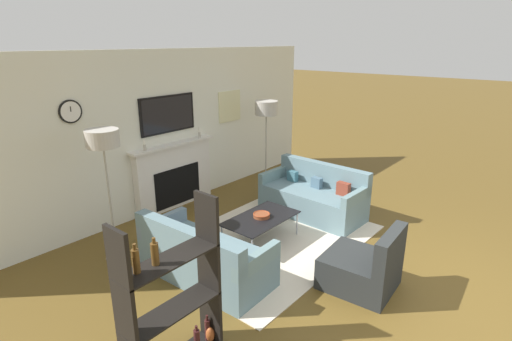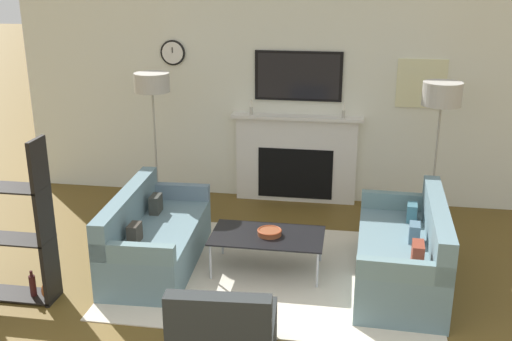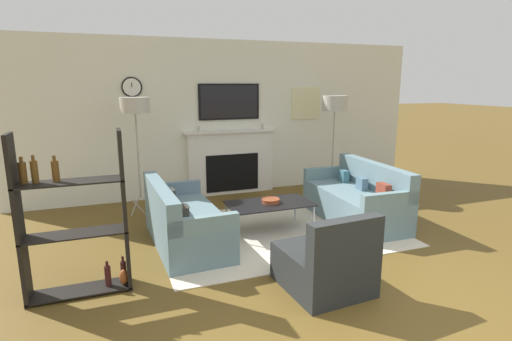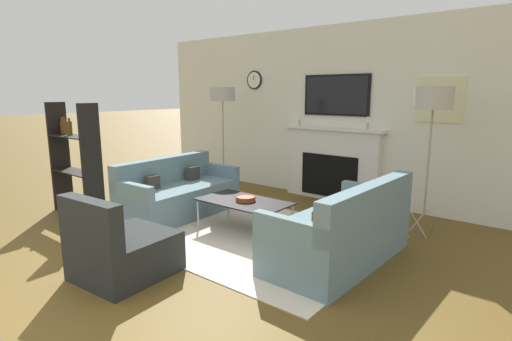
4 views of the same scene
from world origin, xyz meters
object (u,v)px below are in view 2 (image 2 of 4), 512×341
Objects in this scene: floor_lamp_right at (442,96)px; couch_left at (154,239)px; decorative_bowl at (270,232)px; floor_lamp_left at (152,85)px; armchair at (225,341)px; shelf_unit at (1,226)px; coffee_table at (267,237)px; couch_right at (404,255)px.

couch_left is at bearing -155.16° from floor_lamp_right.
decorative_bowl is 2.37m from floor_lamp_left.
armchair is 2.38m from shelf_unit.
floor_lamp_right is (2.91, 1.35, 1.32)m from couch_left.
floor_lamp_right is at bearing 36.92° from decorative_bowl.
floor_lamp_left is (-1.57, 1.29, 1.26)m from coffee_table.
decorative_bowl is at bearing -39.06° from floor_lamp_left.
coffee_table is 2.39m from floor_lamp_left.
floor_lamp_left is at bearing 106.42° from couch_left.
shelf_unit reaches higher than decorative_bowl.
couch_left is 1.94m from floor_lamp_left.
decorative_bowl is (1.19, 0.06, 0.14)m from couch_left.
couch_right is 1.55× the size of coffee_table.
decorative_bowl is at bearing 2.72° from couch_left.
shelf_unit is at bearing -151.56° from floor_lamp_right.
couch_left is 0.96× the size of floor_lamp_left.
floor_lamp_right is (1.72, 1.29, 1.18)m from decorative_bowl.
floor_lamp_left is at bearing 140.47° from coffee_table.
armchair is 0.49× the size of floor_lamp_left.
shelf_unit reaches higher than couch_left.
couch_right is (2.51, -0.00, 0.02)m from couch_left.
floor_lamp_right is at bearing 28.44° from shelf_unit.
couch_right is at bearing -0.01° from couch_left.
armchair is (-1.43, -1.59, -0.05)m from couch_right.
shelf_unit reaches higher than coffee_table.
armchair is at bearing -63.24° from floor_lamp_left.
shelf_unit is (-0.74, -2.19, -0.91)m from floor_lamp_left.
decorative_bowl is 2.51m from shelf_unit.
decorative_bowl is at bearing 12.65° from coffee_table.
couch_right is 1.33m from decorative_bowl.
decorative_bowl is (0.11, 1.65, 0.17)m from armchair.
coffee_table is (1.17, 0.05, 0.09)m from couch_left.
shelf_unit is (-3.65, -0.84, 0.41)m from couch_right.
couch_left is 1.20m from decorative_bowl.
shelf_unit is at bearing -158.85° from decorative_bowl.
couch_left is at bearing 179.99° from couch_right.
armchair reaches higher than couch_left.
couch_right is at bearing -24.84° from floor_lamp_left.
floor_lamp_right is (1.74, 1.29, 1.23)m from coffee_table.
floor_lamp_left reaches higher than floor_lamp_right.
armchair reaches higher than decorative_bowl.
decorative_bowl reaches higher than coffee_table.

